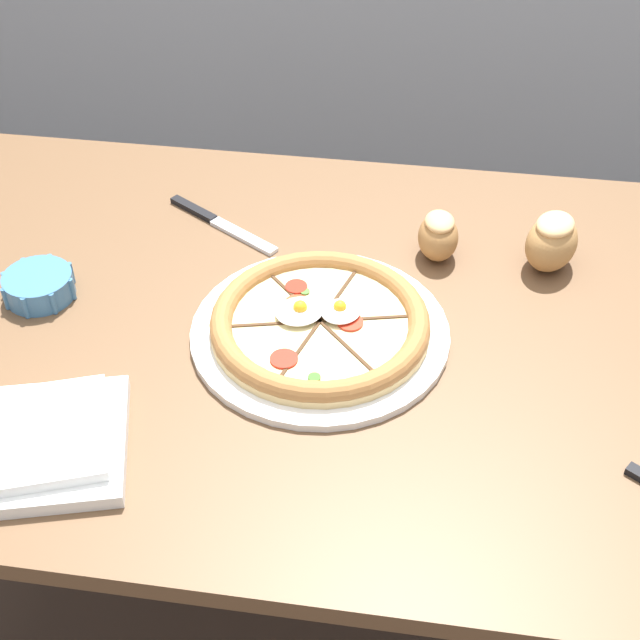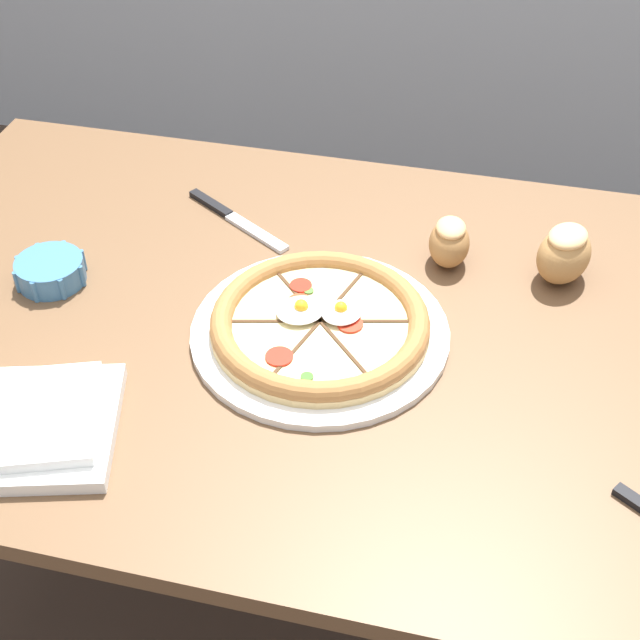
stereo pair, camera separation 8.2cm
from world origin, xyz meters
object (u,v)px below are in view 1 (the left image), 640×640
(knife_main, at_px, (221,224))
(dining_table, at_px, (314,366))
(pizza, at_px, (320,325))
(napkin_folded, at_px, (28,443))
(ramekin_bowl, at_px, (39,285))
(bread_piece_near, at_px, (552,241))
(bread_piece_mid, at_px, (438,235))

(knife_main, bearing_deg, dining_table, -16.91)
(pizza, distance_m, napkin_folded, 0.43)
(ramekin_bowl, xyz_separation_m, bread_piece_near, (0.77, 0.19, 0.03))
(ramekin_bowl, bearing_deg, bread_piece_mid, 17.80)
(knife_main, bearing_deg, napkin_folded, -71.57)
(napkin_folded, relative_size, bread_piece_near, 2.32)
(napkin_folded, height_order, bread_piece_near, bread_piece_near)
(dining_table, height_order, bread_piece_near, bread_piece_near)
(napkin_folded, bearing_deg, ramekin_bowl, 109.27)
(pizza, xyz_separation_m, bread_piece_near, (0.33, 0.22, 0.03))
(bread_piece_mid, bearing_deg, bread_piece_near, -0.14)
(dining_table, relative_size, knife_main, 6.91)
(ramekin_bowl, xyz_separation_m, napkin_folded, (0.10, -0.30, -0.00))
(dining_table, height_order, bread_piece_mid, bread_piece_mid)
(ramekin_bowl, bearing_deg, pizza, -3.69)
(pizza, xyz_separation_m, bread_piece_mid, (0.16, 0.22, 0.02))
(dining_table, relative_size, bread_piece_mid, 15.99)
(pizza, xyz_separation_m, knife_main, (-0.21, 0.25, -0.02))
(dining_table, height_order, pizza, pizza)
(pizza, distance_m, bread_piece_mid, 0.27)
(dining_table, distance_m, napkin_folded, 0.45)
(pizza, distance_m, knife_main, 0.32)
(napkin_folded, bearing_deg, bread_piece_near, 36.35)
(pizza, bearing_deg, ramekin_bowl, 176.31)
(pizza, distance_m, ramekin_bowl, 0.43)
(pizza, height_order, knife_main, pizza)
(bread_piece_near, bearing_deg, napkin_folded, -143.65)
(ramekin_bowl, height_order, bread_piece_near, bread_piece_near)
(pizza, bearing_deg, napkin_folded, -140.66)
(ramekin_bowl, xyz_separation_m, knife_main, (0.23, 0.22, -0.02))
(napkin_folded, xyz_separation_m, knife_main, (0.12, 0.52, -0.01))
(bread_piece_near, relative_size, bread_piece_mid, 1.37)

